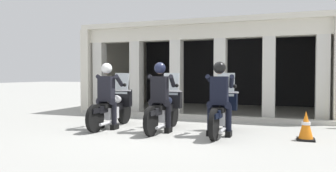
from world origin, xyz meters
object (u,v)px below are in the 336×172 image
at_px(motorcycle_center, 165,109).
at_px(motorcycle_right, 222,111).
at_px(motorcycle_left, 113,107).
at_px(traffic_cone_flank, 306,126).
at_px(police_officer_center, 160,91).
at_px(police_officer_left, 107,90).
at_px(police_officer_right, 220,92).

bearing_deg(motorcycle_center, motorcycle_right, -11.92).
relative_size(motorcycle_left, traffic_cone_flank, 3.46).
bearing_deg(traffic_cone_flank, police_officer_center, -177.89).
relative_size(motorcycle_center, police_officer_center, 1.29).
xyz_separation_m(motorcycle_left, traffic_cone_flank, (4.42, -0.14, -0.21)).
bearing_deg(police_officer_center, police_officer_left, 169.90).
distance_m(motorcycle_right, police_officer_right, 0.52).
height_order(motorcycle_center, police_officer_right, police_officer_right).
height_order(police_officer_left, police_officer_right, same).
relative_size(motorcycle_center, traffic_cone_flank, 3.46).
xyz_separation_m(motorcycle_left, police_officer_center, (1.36, -0.26, 0.44)).
distance_m(motorcycle_center, traffic_cone_flank, 3.08).
height_order(motorcycle_left, police_officer_center, police_officer_center).
height_order(motorcycle_left, traffic_cone_flank, motorcycle_left).
relative_size(motorcycle_left, police_officer_right, 1.29).
bearing_deg(police_officer_left, police_officer_center, -5.95).
relative_size(motorcycle_center, police_officer_right, 1.29).
relative_size(police_officer_left, police_officer_right, 1.00).
relative_size(motorcycle_center, motorcycle_right, 1.00).
height_order(police_officer_left, motorcycle_center, police_officer_left).
distance_m(motorcycle_right, traffic_cone_flank, 1.72).
bearing_deg(motorcycle_center, police_officer_center, -101.53).
height_order(police_officer_center, motorcycle_right, police_officer_center).
distance_m(police_officer_left, police_officer_center, 1.36).
bearing_deg(motorcycle_center, motorcycle_left, 169.90).
height_order(police_officer_right, traffic_cone_flank, police_officer_right).
bearing_deg(police_officer_right, police_officer_left, 171.06).
bearing_deg(motorcycle_right, traffic_cone_flank, -14.41).
height_order(motorcycle_left, motorcycle_right, same).
bearing_deg(police_officer_left, motorcycle_right, -0.92).
bearing_deg(motorcycle_right, motorcycle_center, 170.14).
xyz_separation_m(motorcycle_left, police_officer_left, (-0.00, -0.28, 0.44)).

